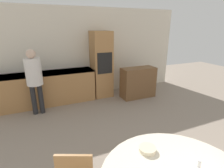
{
  "coord_description": "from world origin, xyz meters",
  "views": [
    {
      "loc": [
        -1.2,
        0.44,
        2.07
      ],
      "look_at": [
        -0.05,
        3.1,
        1.1
      ],
      "focal_mm": 28.0,
      "sensor_mm": 36.0,
      "label": 1
    }
  ],
  "objects": [
    {
      "name": "wall_back",
      "position": [
        0.0,
        5.62,
        1.3
      ],
      "size": [
        6.54,
        0.05,
        2.6
      ],
      "color": "silver",
      "rests_on": "ground_plane"
    },
    {
      "name": "kitchen_counter",
      "position": [
        -1.1,
        5.27,
        0.46
      ],
      "size": [
        2.65,
        0.6,
        0.89
      ],
      "color": "#AD7A47",
      "rests_on": "ground_plane"
    },
    {
      "name": "bowl_near",
      "position": [
        -0.2,
        1.75,
        0.78
      ],
      "size": [
        0.19,
        0.19,
        0.05
      ],
      "color": "beige",
      "rests_on": "dining_table"
    },
    {
      "name": "oven_unit",
      "position": [
        0.55,
        5.28,
        0.97
      ],
      "size": [
        0.55,
        0.59,
        1.94
      ],
      "color": "#AD7A47",
      "rests_on": "ground_plane"
    },
    {
      "name": "sideboard",
      "position": [
        1.51,
        4.72,
        0.45
      ],
      "size": [
        1.02,
        0.45,
        0.9
      ],
      "color": "brown",
      "rests_on": "ground_plane"
    },
    {
      "name": "salt_shaker",
      "position": [
        0.12,
        1.36,
        0.8
      ],
      "size": [
        0.03,
        0.03,
        0.09
      ],
      "color": "white",
      "rests_on": "dining_table"
    },
    {
      "name": "person_standing",
      "position": [
        -1.32,
        4.75,
        0.97
      ],
      "size": [
        0.36,
        0.36,
        1.58
      ],
      "color": "#262628",
      "rests_on": "ground_plane"
    }
  ]
}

